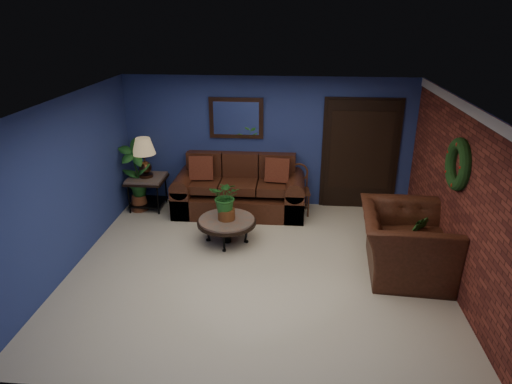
# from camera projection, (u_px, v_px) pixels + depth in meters

# --- Properties ---
(floor) EXTENTS (5.50, 5.50, 0.00)m
(floor) POSITION_uv_depth(u_px,v_px,m) (257.00, 268.00, 6.88)
(floor) COLOR beige
(floor) RESTS_ON ground
(wall_back) EXTENTS (5.50, 0.04, 2.50)m
(wall_back) POSITION_uv_depth(u_px,v_px,m) (268.00, 142.00, 8.72)
(wall_back) COLOR navy
(wall_back) RESTS_ON ground
(wall_left) EXTENTS (0.04, 5.00, 2.50)m
(wall_left) POSITION_uv_depth(u_px,v_px,m) (69.00, 185.00, 6.63)
(wall_left) COLOR navy
(wall_left) RESTS_ON ground
(wall_right_brick) EXTENTS (0.04, 5.00, 2.50)m
(wall_right_brick) POSITION_uv_depth(u_px,v_px,m) (458.00, 197.00, 6.19)
(wall_right_brick) COLOR maroon
(wall_right_brick) RESTS_ON ground
(ceiling) EXTENTS (5.50, 5.00, 0.02)m
(ceiling) POSITION_uv_depth(u_px,v_px,m) (257.00, 102.00, 5.94)
(ceiling) COLOR silver
(ceiling) RESTS_ON wall_back
(crown_molding) EXTENTS (0.03, 5.00, 0.14)m
(crown_molding) POSITION_uv_depth(u_px,v_px,m) (471.00, 111.00, 5.75)
(crown_molding) COLOR white
(crown_molding) RESTS_ON wall_right_brick
(wall_mirror) EXTENTS (1.02, 0.06, 0.77)m
(wall_mirror) POSITION_uv_depth(u_px,v_px,m) (236.00, 118.00, 8.56)
(wall_mirror) COLOR #412517
(wall_mirror) RESTS_ON wall_back
(closet_door) EXTENTS (1.44, 0.06, 2.18)m
(closet_door) POSITION_uv_depth(u_px,v_px,m) (360.00, 155.00, 8.63)
(closet_door) COLOR black
(closet_door) RESTS_ON wall_back
(wreath) EXTENTS (0.16, 0.72, 0.72)m
(wreath) POSITION_uv_depth(u_px,v_px,m) (458.00, 164.00, 6.07)
(wreath) COLOR black
(wreath) RESTS_ON wall_right_brick
(sofa) EXTENTS (2.44, 1.05, 1.10)m
(sofa) POSITION_uv_depth(u_px,v_px,m) (240.00, 193.00, 8.72)
(sofa) COLOR #472014
(sofa) RESTS_ON ground
(coffee_table) EXTENTS (0.97, 0.97, 0.42)m
(coffee_table) POSITION_uv_depth(u_px,v_px,m) (227.00, 222.00, 7.51)
(coffee_table) COLOR #59534E
(coffee_table) RESTS_ON ground
(end_table) EXTENTS (0.71, 0.71, 0.65)m
(end_table) POSITION_uv_depth(u_px,v_px,m) (147.00, 184.00, 8.77)
(end_table) COLOR #59534E
(end_table) RESTS_ON ground
(table_lamp) EXTENTS (0.44, 0.44, 0.73)m
(table_lamp) POSITION_uv_depth(u_px,v_px,m) (144.00, 153.00, 8.54)
(table_lamp) COLOR #412517
(table_lamp) RESTS_ON end_table
(side_chair) EXTENTS (0.44, 0.44, 0.94)m
(side_chair) POSITION_uv_depth(u_px,v_px,m) (298.00, 186.00, 8.59)
(side_chair) COLOR #542918
(side_chair) RESTS_ON ground
(armchair) EXTENTS (1.37, 1.54, 0.94)m
(armchair) POSITION_uv_depth(u_px,v_px,m) (405.00, 243.00, 6.62)
(armchair) COLOR #472014
(armchair) RESTS_ON ground
(coffee_plant) EXTENTS (0.55, 0.49, 0.68)m
(coffee_plant) POSITION_uv_depth(u_px,v_px,m) (226.00, 198.00, 7.35)
(coffee_plant) COLOR brown
(coffee_plant) RESTS_ON coffee_table
(floor_plant) EXTENTS (0.37, 0.30, 0.80)m
(floor_plant) POSITION_uv_depth(u_px,v_px,m) (414.00, 238.00, 6.86)
(floor_plant) COLOR brown
(floor_plant) RESTS_ON ground
(tall_plant) EXTENTS (0.67, 0.53, 1.39)m
(tall_plant) POSITION_uv_depth(u_px,v_px,m) (136.00, 173.00, 8.59)
(tall_plant) COLOR brown
(tall_plant) RESTS_ON ground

